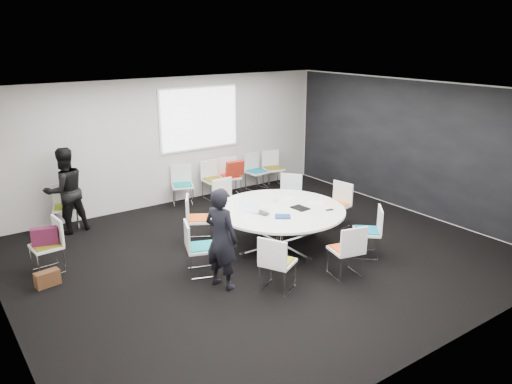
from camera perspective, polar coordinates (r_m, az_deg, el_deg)
room_shell at (r=8.36m, az=0.99°, el=1.81°), size 8.08×7.08×2.88m
conference_table at (r=8.90m, az=2.76°, el=-2.99°), size 2.30×2.30×0.73m
projection_screen at (r=11.50m, az=-6.44°, el=8.35°), size 1.90×0.03×1.35m
chair_ring_a at (r=10.05m, az=9.14°, el=-2.41°), size 0.52×0.53×0.88m
chair_ring_b at (r=10.48m, az=3.75°, el=-1.37°), size 0.63×0.64×0.88m
chair_ring_c at (r=10.16m, az=-3.28°, el=-1.99°), size 0.47×0.45×0.88m
chair_ring_d at (r=9.25m, az=-6.54°, el=-4.09°), size 0.62×0.62×0.88m
chair_ring_e at (r=8.06m, az=-6.38°, el=-7.47°), size 0.58×0.58×0.88m
chair_ring_f at (r=7.54m, az=2.45°, el=-9.21°), size 0.61×0.62×0.88m
chair_ring_g at (r=8.06m, az=10.22°, el=-7.64°), size 0.55×0.54×0.88m
chair_ring_h at (r=8.84m, az=12.55°, el=-5.46°), size 0.64×0.64×0.88m
chair_back_a at (r=11.30m, az=-8.36°, el=-0.10°), size 0.59×0.58×0.88m
chair_back_b at (r=11.66m, az=-4.85°, el=0.58°), size 0.47×0.45×0.88m
chair_back_c at (r=11.90m, az=-2.97°, el=0.96°), size 0.56×0.55×0.88m
chair_back_d at (r=12.31m, az=0.06°, el=1.56°), size 0.50×0.49×0.88m
chair_back_e at (r=12.60m, az=1.97°, el=1.93°), size 0.55×0.54×0.88m
chair_spare_left at (r=8.73m, az=-22.63°, el=-6.75°), size 0.48×0.49×0.88m
chair_person_back at (r=10.48m, az=-20.85°, el=-2.54°), size 0.57×0.56×0.88m
person_main at (r=7.43m, az=-3.98°, el=-5.34°), size 0.55×0.66×1.57m
person_back at (r=10.16m, az=-20.97°, el=0.15°), size 0.90×0.75×1.67m
laptop at (r=8.63m, az=0.73°, el=-2.26°), size 0.28×0.38×0.03m
laptop_lid at (r=8.56m, az=-0.63°, el=-1.60°), size 0.17×0.26×0.22m
notebook_black at (r=8.85m, az=5.07°, el=-1.83°), size 0.24×0.32×0.02m
tablet_folio at (r=8.41m, az=3.08°, el=-2.82°), size 0.33×0.32×0.03m
papers_right at (r=9.36m, az=3.49°, el=-0.75°), size 0.33×0.25×0.00m
papers_front at (r=9.20m, az=6.87°, el=-1.20°), size 0.36×0.33×0.00m
cup at (r=9.12m, az=2.17°, el=-0.96°), size 0.08×0.08×0.09m
phone at (r=8.84m, az=8.42°, el=-2.03°), size 0.15×0.09×0.01m
maroon_bag at (r=8.60m, az=-22.99°, el=-4.67°), size 0.42×0.24×0.28m
brown_bag at (r=8.34m, az=-22.73°, el=-9.11°), size 0.38×0.21×0.24m
red_jacket at (r=11.60m, az=-2.42°, el=2.71°), size 0.45×0.19×0.36m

